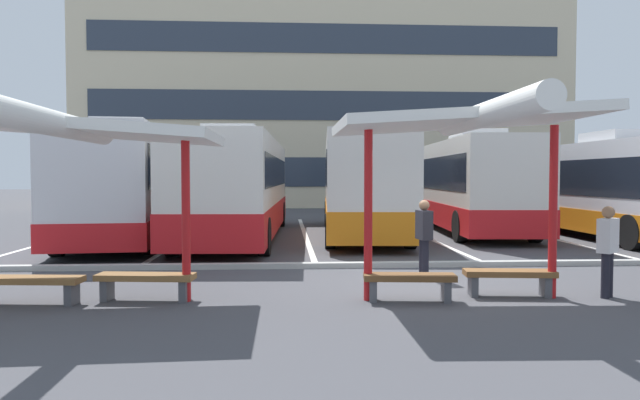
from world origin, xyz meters
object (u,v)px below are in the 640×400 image
(coach_bus_3, at_px, (467,186))
(waiting_passenger_2, at_px, (424,233))
(bench_1, at_px, (146,281))
(bench_3, at_px, (509,277))
(coach_bus_0, at_px, (131,185))
(coach_bus_2, at_px, (361,186))
(bench_2, at_px, (409,281))
(bench_0, at_px, (29,284))
(waiting_passenger_1, at_px, (608,246))
(waiting_shelter_1, at_px, (467,123))
(waiting_shelter_0, at_px, (80,132))
(coach_bus_1, at_px, (239,189))
(coach_bus_4, at_px, (593,189))

(coach_bus_3, height_order, waiting_passenger_2, coach_bus_3)
(bench_1, distance_m, bench_3, 6.15)
(coach_bus_0, bearing_deg, coach_bus_2, 3.48)
(coach_bus_0, bearing_deg, bench_2, -55.20)
(coach_bus_2, height_order, bench_3, coach_bus_2)
(bench_0, bearing_deg, waiting_passenger_2, 16.33)
(waiting_passenger_1, height_order, waiting_passenger_2, waiting_passenger_2)
(coach_bus_0, distance_m, bench_0, 10.34)
(bench_1, xyz_separation_m, waiting_shelter_1, (5.25, -0.44, 2.59))
(coach_bus_0, bearing_deg, waiting_passenger_2, -45.84)
(waiting_shelter_1, relative_size, waiting_passenger_1, 2.91)
(waiting_passenger_1, bearing_deg, coach_bus_0, 135.92)
(bench_3, bearing_deg, coach_bus_3, 75.76)
(waiting_shelter_0, xyz_separation_m, bench_0, (-0.90, 0.16, -2.42))
(coach_bus_1, bearing_deg, bench_0, -104.70)
(coach_bus_0, xyz_separation_m, bench_2, (7.17, -10.31, -1.44))
(coach_bus_0, relative_size, bench_3, 7.84)
(bench_1, relative_size, waiting_passenger_1, 1.05)
(coach_bus_1, bearing_deg, bench_1, -94.61)
(waiting_passenger_1, xyz_separation_m, waiting_passenger_2, (-2.65, 2.08, 0.02))
(coach_bus_3, distance_m, waiting_shelter_1, 12.89)
(bench_0, distance_m, bench_1, 1.81)
(bench_2, bearing_deg, waiting_passenger_1, 1.18)
(bench_1, height_order, waiting_shelter_1, waiting_shelter_1)
(coach_bus_4, bearing_deg, coach_bus_3, 154.63)
(bench_1, distance_m, waiting_shelter_1, 5.87)
(bench_0, xyz_separation_m, bench_3, (7.95, 0.17, -0.00))
(coach_bus_0, relative_size, bench_0, 7.17)
(coach_bus_4, bearing_deg, coach_bus_2, 176.06)
(bench_2, bearing_deg, coach_bus_2, 86.65)
(waiting_shelter_0, bearing_deg, bench_3, 2.70)
(bench_0, bearing_deg, waiting_shelter_0, -10.39)
(coach_bus_1, distance_m, waiting_passenger_2, 8.96)
(waiting_shelter_0, bearing_deg, coach_bus_3, 50.36)
(coach_bus_4, height_order, bench_2, coach_bus_4)
(coach_bus_0, relative_size, coach_bus_4, 1.06)
(coach_bus_2, xyz_separation_m, waiting_passenger_2, (0.13, -8.64, -0.80))
(bench_1, bearing_deg, coach_bus_1, 85.39)
(coach_bus_3, relative_size, bench_2, 7.26)
(coach_bus_0, distance_m, coach_bus_4, 15.88)
(waiting_passenger_2, bearing_deg, bench_3, -60.82)
(waiting_shelter_0, height_order, bench_1, waiting_shelter_0)
(coach_bus_1, relative_size, waiting_shelter_1, 2.64)
(bench_3, bearing_deg, coach_bus_1, 119.09)
(coach_bus_1, height_order, coach_bus_4, coach_bus_1)
(coach_bus_1, relative_size, bench_3, 7.65)
(coach_bus_2, height_order, bench_2, coach_bus_2)
(coach_bus_3, bearing_deg, bench_2, -111.64)
(coach_bus_4, relative_size, waiting_passenger_1, 7.42)
(bench_0, bearing_deg, waiting_passenger_1, -0.31)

